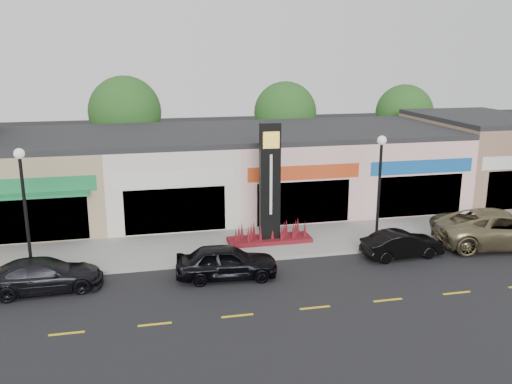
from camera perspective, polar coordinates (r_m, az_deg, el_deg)
ground at (r=23.13m, az=-3.36°, el=-9.54°), size 120.00×120.00×0.00m
sidewalk at (r=27.10m, az=-4.85°, el=-5.72°), size 52.00×4.30×0.15m
curb at (r=25.02m, az=-4.14°, el=-7.46°), size 52.00×0.20×0.15m
shop_beige at (r=33.50m, az=-21.21°, el=1.42°), size 7.00×10.85×4.80m
shop_cream at (r=33.15m, az=-9.18°, el=2.09°), size 7.00×10.01×4.80m
shop_pink_w at (r=34.24m, az=2.59°, el=2.66°), size 7.00×10.01×4.80m
shop_pink_e at (r=36.66m, az=13.23°, el=3.08°), size 7.00×10.01×4.80m
shop_tan at (r=40.13m, az=22.32°, el=3.70°), size 7.00×10.01×5.30m
tree_rear_west at (r=40.60m, az=-13.63°, el=8.17°), size 5.20×5.20×7.83m
tree_rear_mid at (r=42.16m, az=3.09°, el=8.31°), size 4.80×4.80×7.29m
tree_rear_east at (r=45.88m, az=15.33°, el=8.00°), size 4.60×4.60×6.94m
lamp_west_near at (r=24.58m, az=-23.22°, el=-0.68°), size 0.44×0.44×5.47m
lamp_east_near at (r=26.62m, az=12.88°, el=1.24°), size 0.44×0.44×5.47m
pylon_sign at (r=26.81m, az=1.46°, el=-0.95°), size 4.20×1.30×6.00m
car_dark_sedan at (r=23.77m, az=-21.41°, el=-8.15°), size 2.16×4.72×1.34m
car_black_sedan at (r=23.36m, az=-3.11°, el=-7.33°), size 2.07×4.46×1.48m
car_black_conv at (r=26.56m, az=15.12°, el=-5.34°), size 1.58×3.91×1.26m
car_gold_suv at (r=29.60m, az=24.42°, el=-3.53°), size 4.12×7.02×1.83m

